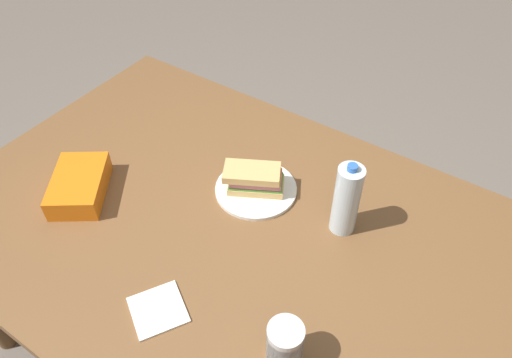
% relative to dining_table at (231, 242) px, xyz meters
% --- Properties ---
extents(ground_plane, '(8.00, 8.00, 0.00)m').
position_rel_dining_table_xyz_m(ground_plane, '(0.00, 0.00, -0.67)').
color(ground_plane, '#70665B').
extents(dining_table, '(1.71, 1.14, 0.75)m').
position_rel_dining_table_xyz_m(dining_table, '(0.00, 0.00, 0.00)').
color(dining_table, brown).
rests_on(dining_table, ground_plane).
extents(paper_plate, '(0.25, 0.25, 0.01)m').
position_rel_dining_table_xyz_m(paper_plate, '(0.02, -0.16, 0.08)').
color(paper_plate, white).
rests_on(paper_plate, dining_table).
extents(sandwich, '(0.20, 0.17, 0.08)m').
position_rel_dining_table_xyz_m(sandwich, '(0.02, -0.16, 0.13)').
color(sandwich, '#DBB26B').
rests_on(sandwich, paper_plate).
extents(chip_bag, '(0.26, 0.27, 0.07)m').
position_rel_dining_table_xyz_m(chip_bag, '(0.46, 0.15, 0.11)').
color(chip_bag, orange).
rests_on(chip_bag, dining_table).
extents(water_bottle_tall, '(0.07, 0.07, 0.24)m').
position_rel_dining_table_xyz_m(water_bottle_tall, '(-0.27, -0.18, 0.19)').
color(water_bottle_tall, silver).
rests_on(water_bottle_tall, dining_table).
extents(plastic_cup_stack, '(0.08, 0.08, 0.13)m').
position_rel_dining_table_xyz_m(plastic_cup_stack, '(-0.34, 0.25, 0.14)').
color(plastic_cup_stack, silver).
rests_on(plastic_cup_stack, dining_table).
extents(paper_napkin, '(0.18, 0.18, 0.01)m').
position_rel_dining_table_xyz_m(paper_napkin, '(-0.01, 0.32, 0.08)').
color(paper_napkin, white).
rests_on(paper_napkin, dining_table).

